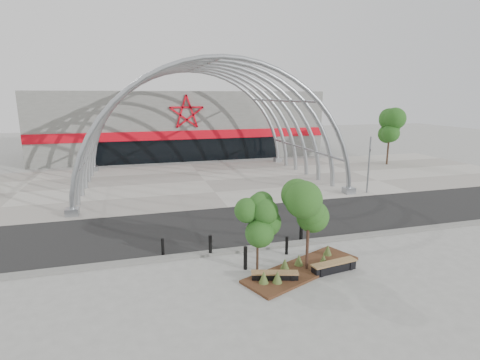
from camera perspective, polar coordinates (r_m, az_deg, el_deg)
The scene contains 18 objects.
ground at distance 19.42m, azimuth 3.30°, elevation -10.04°, with size 140.00×140.00×0.00m, color gray.
road at distance 22.53m, azimuth 0.35°, elevation -6.71°, with size 140.00×7.00×0.02m, color black.
forecourt at distance 33.77m, azimuth -5.38°, elevation -0.12°, with size 60.00×17.00×0.04m, color gray.
kerb at distance 19.18m, azimuth 3.55°, elevation -10.15°, with size 60.00×0.50×0.12m, color slate.
arena_building at distance 50.81m, azimuth -9.28°, elevation 8.62°, with size 34.00×15.24×8.00m.
vault_canopy at distance 33.77m, azimuth -5.38°, elevation -0.13°, with size 20.80×15.80×20.36m.
planting_bed at distance 17.05m, azimuth 9.28°, elevation -13.05°, with size 6.00×3.88×0.61m.
signal_pole at distance 30.68m, azimuth 19.04°, elevation 2.32°, with size 0.30×0.62×4.45m.
street_tree_0 at distance 16.04m, azimuth 2.73°, elevation -5.79°, with size 1.48×1.48×3.37m.
street_tree_1 at distance 16.14m, azimuth 10.45°, elevation -4.64°, with size 1.62×1.62×3.83m.
bench_0 at distance 16.04m, azimuth 5.32°, elevation -14.45°, with size 1.99×0.96×0.41m.
bench_1 at distance 17.23m, azimuth 14.12°, elevation -12.72°, with size 2.21×0.79×0.45m.
bollard_0 at distance 18.57m, azimuth -11.69°, elevation -9.96°, with size 0.14×0.14×0.86m, color black.
bollard_1 at distance 18.27m, azimuth -4.55°, elevation -9.87°, with size 0.16×0.16×1.00m, color black.
bollard_2 at distance 16.83m, azimuth 0.83°, elevation -11.80°, with size 0.17×0.17×1.06m, color black.
bollard_3 at distance 18.47m, azimuth 7.13°, elevation -9.86°, with size 0.14×0.14×0.89m, color black.
bollard_4 at distance 20.14m, azimuth 9.31°, elevation -7.66°, with size 0.18×0.18×1.10m, color black.
bg_tree_1 at distance 44.22m, azimuth 21.89°, elevation 7.62°, with size 2.70×2.70×5.91m.
Camera 1 is at (-5.98, -16.88, 7.52)m, focal length 28.00 mm.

